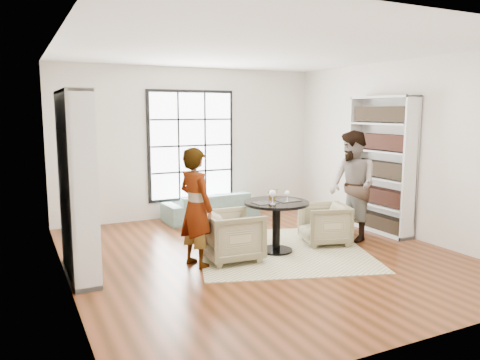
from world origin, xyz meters
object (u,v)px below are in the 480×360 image
flower_centerpiece (273,194)px  wine_glass_left (273,194)px  sofa (211,206)px  armchair_left (232,236)px  wine_glass_right (287,194)px  pedestal_table (276,216)px  person_right (352,186)px  person_left (196,207)px  armchair_right (324,224)px

flower_centerpiece → wine_glass_left: bearing=-120.7°
sofa → wine_glass_left: wine_glass_left is taller
armchair_left → wine_glass_right: size_ratio=4.60×
flower_centerpiece → sofa: bearing=91.0°
wine_glass_right → pedestal_table: bearing=145.4°
pedestal_table → sofa: (-0.06, 2.42, -0.30)m
person_right → wine_glass_right: bearing=-77.0°
pedestal_table → wine_glass_right: bearing=-34.6°
armchair_left → sofa: bearing=-12.9°
flower_centerpiece → person_left: bearing=-174.1°
person_left → pedestal_table: bearing=-105.9°
pedestal_table → wine_glass_right: (0.13, -0.09, 0.34)m
person_right → flower_centerpiece: bearing=-83.9°
pedestal_table → person_right: person_right is taller
pedestal_table → flower_centerpiece: size_ratio=4.97×
wine_glass_right → flower_centerpiece: flower_centerpiece is taller
armchair_right → flower_centerpiece: bearing=-75.5°
sofa → wine_glass_left: bearing=85.8°
sofa → wine_glass_right: size_ratio=10.80×
person_left → person_right: 2.81m
pedestal_table → wine_glass_right: 0.38m
pedestal_table → flower_centerpiece: bearing=106.2°
person_right → wine_glass_left: person_right is taller
person_left → person_right: (2.80, 0.10, 0.09)m
person_right → pedestal_table: bearing=-81.0°
sofa → person_right: size_ratio=1.02×
armchair_right → person_right: 0.80m
sofa → person_left: person_left is taller
armchair_left → person_left: person_left is taller
armchair_right → person_right: person_right is taller
wine_glass_right → person_left: bearing=178.7°
person_left → person_right: bearing=-106.4°
wine_glass_left → flower_centerpiece: wine_glass_left is taller
wine_glass_right → flower_centerpiece: size_ratio=0.87×
armchair_left → armchair_right: 1.71m
person_left → armchair_left: bearing=-108.4°
pedestal_table → armchair_left: (-0.77, -0.06, -0.21)m
pedestal_table → wine_glass_left: 0.43m
pedestal_table → wine_glass_left: bearing=-136.0°
person_left → wine_glass_right: (1.46, -0.03, 0.08)m
person_left → person_right: person_right is taller
armchair_left → wine_glass_right: bearing=-88.9°
armchair_right → person_left: size_ratio=0.44×
sofa → flower_centerpiece: bearing=88.9°
wine_glass_right → flower_centerpiece: 0.23m
sofa → wine_glass_right: (0.19, -2.51, 0.64)m
armchair_left → person_left: bearing=93.1°
armchair_left → wine_glass_left: (0.62, -0.09, 0.58)m
wine_glass_left → wine_glass_right: (0.29, 0.06, -0.03)m
sofa → flower_centerpiece: (0.04, -2.35, 0.61)m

